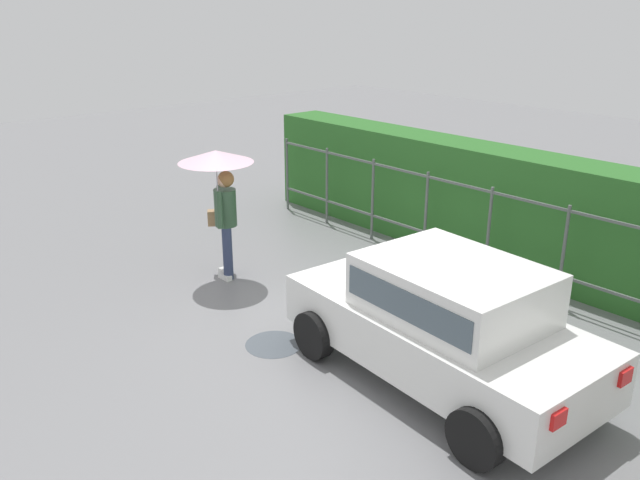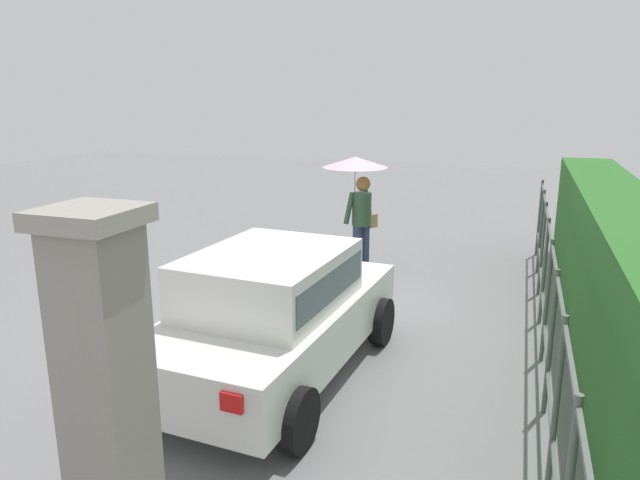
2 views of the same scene
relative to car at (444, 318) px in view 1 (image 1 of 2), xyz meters
name	(u,v)px [view 1 (image 1 of 2)]	position (x,y,z in m)	size (l,w,h in m)	color
ground_plane	(338,331)	(-1.65, -0.08, -0.80)	(40.00, 40.00, 0.00)	slate
car	(444,318)	(0.00, 0.00, 0.00)	(3.83, 2.06, 1.48)	white
pedestrian	(220,181)	(-4.16, -0.21, 0.77)	(1.13, 1.13, 2.06)	#2D3856
fence_section	(524,240)	(-0.79, 2.86, 0.02)	(11.29, 0.05, 1.50)	#59605B
hedge_row	(553,221)	(-0.79, 3.63, 0.15)	(12.24, 0.90, 1.90)	#2D6B28
puddle_near	(274,344)	(-1.93, -0.94, -0.80)	(0.73, 0.73, 0.00)	#4C545B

